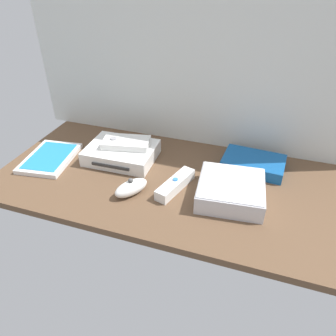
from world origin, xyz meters
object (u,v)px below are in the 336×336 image
(game_console, at_px, (122,153))
(remote_nunchuk, at_px, (131,188))
(remote_classic_pad, at_px, (126,143))
(network_router, at_px, (253,163))
(game_case, at_px, (50,158))
(remote_wand, at_px, (175,184))
(mini_computer, at_px, (231,190))

(game_console, distance_m, remote_nunchuk, 0.18)
(remote_nunchuk, height_order, remote_classic_pad, remote_classic_pad)
(remote_nunchuk, bearing_deg, game_console, 155.18)
(game_console, xyz_separation_m, remote_nunchuk, (0.10, -0.15, -0.00))
(network_router, height_order, remote_classic_pad, remote_classic_pad)
(game_case, xyz_separation_m, remote_wand, (0.42, -0.02, 0.01))
(network_router, xyz_separation_m, remote_classic_pad, (-0.39, -0.07, 0.04))
(mini_computer, relative_size, game_case, 0.90)
(game_console, distance_m, remote_wand, 0.23)
(mini_computer, relative_size, remote_nunchuk, 1.72)
(remote_wand, height_order, remote_classic_pad, remote_classic_pad)
(game_case, relative_size, remote_classic_pad, 1.32)
(network_router, distance_m, remote_classic_pad, 0.40)
(mini_computer, bearing_deg, remote_wand, -176.81)
(game_console, bearing_deg, game_case, -161.14)
(game_case, bearing_deg, game_console, 12.65)
(game_console, height_order, remote_nunchuk, remote_nunchuk)
(game_case, bearing_deg, network_router, 6.59)
(game_case, bearing_deg, remote_nunchuk, -21.23)
(game_case, relative_size, remote_wand, 1.36)
(network_router, height_order, remote_nunchuk, remote_nunchuk)
(network_router, bearing_deg, mini_computer, -100.31)
(remote_classic_pad, bearing_deg, network_router, -1.81)
(game_case, relative_size, network_router, 1.10)
(remote_wand, bearing_deg, network_router, 58.50)
(mini_computer, height_order, remote_nunchuk, mini_computer)
(mini_computer, distance_m, remote_nunchuk, 0.27)
(game_console, relative_size, remote_wand, 1.41)
(game_console, bearing_deg, remote_wand, -26.26)
(game_case, height_order, remote_classic_pad, remote_classic_pad)
(mini_computer, relative_size, remote_classic_pad, 1.18)
(remote_wand, distance_m, remote_nunchuk, 0.12)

